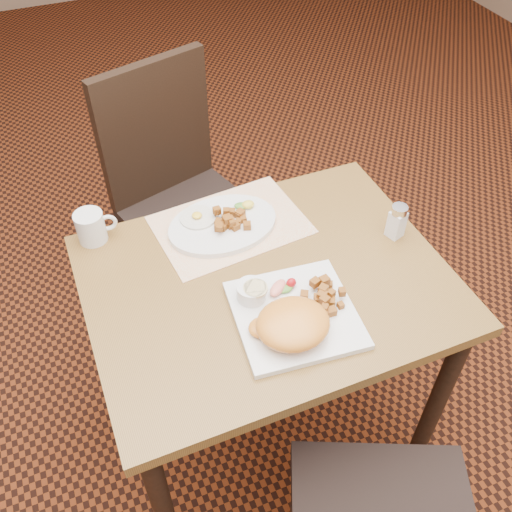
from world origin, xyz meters
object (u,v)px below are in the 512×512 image
object	(u,v)px
table	(267,306)
plate_oval	(223,225)
chair_far	(179,188)
plate_square	(295,315)
salt_shaker	(397,221)
coffee_mug	(92,227)

from	to	relation	value
table	plate_oval	distance (m)	0.26
chair_far	plate_square	size ratio (longest dim) A/B	3.46
chair_far	salt_shaker	xyz separation A→B (m)	(0.42, -0.68, 0.26)
table	plate_oval	world-z (taller)	plate_oval
plate_oval	coffee_mug	size ratio (longest dim) A/B	2.79
table	coffee_mug	distance (m)	0.51
salt_shaker	plate_square	bearing A→B (deg)	-157.40
salt_shaker	coffee_mug	size ratio (longest dim) A/B	0.92
chair_far	plate_square	distance (m)	0.86
plate_oval	coffee_mug	xyz separation A→B (m)	(-0.33, 0.09, 0.03)
chair_far	plate_oval	xyz separation A→B (m)	(0.00, -0.48, 0.22)
table	plate_oval	bearing A→B (deg)	100.19
table	plate_square	xyz separation A→B (m)	(0.01, -0.14, 0.12)
chair_far	coffee_mug	world-z (taller)	chair_far
table	plate_square	size ratio (longest dim) A/B	3.21
coffee_mug	plate_square	bearing A→B (deg)	-49.33
table	coffee_mug	world-z (taller)	coffee_mug
plate_oval	chair_far	bearing A→B (deg)	90.39
coffee_mug	salt_shaker	bearing A→B (deg)	-21.35
table	chair_far	size ratio (longest dim) A/B	0.93
plate_square	salt_shaker	xyz separation A→B (m)	(0.37, 0.15, 0.04)
plate_square	chair_far	bearing A→B (deg)	93.70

